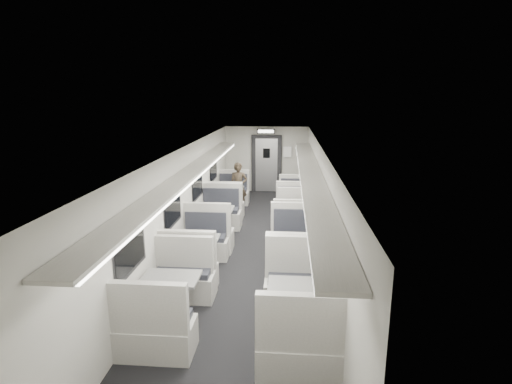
% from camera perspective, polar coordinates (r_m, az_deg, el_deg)
% --- Properties ---
extents(room, '(3.24, 12.24, 2.64)m').
position_cam_1_polar(room, '(8.84, -0.63, -1.42)').
color(room, black).
rests_on(room, ground).
extents(booth_left_a, '(1.02, 2.08, 1.11)m').
position_cam_1_polar(booth_left_a, '(12.42, -3.78, -0.94)').
color(booth_left_a, beige).
rests_on(booth_left_a, room).
extents(booth_left_b, '(1.10, 2.23, 1.19)m').
position_cam_1_polar(booth_left_b, '(10.05, -5.85, -4.39)').
color(booth_left_b, beige).
rests_on(booth_left_b, room).
extents(booth_left_c, '(1.03, 2.10, 1.12)m').
position_cam_1_polar(booth_left_c, '(8.23, -8.36, -8.81)').
color(booth_left_c, beige).
rests_on(booth_left_c, room).
extents(booth_left_d, '(1.08, 2.19, 1.17)m').
position_cam_1_polar(booth_left_d, '(6.62, -12.01, -14.69)').
color(booth_left_d, beige).
rests_on(booth_left_d, room).
extents(booth_right_a, '(0.97, 1.96, 1.05)m').
position_cam_1_polar(booth_right_a, '(12.00, 5.50, -1.62)').
color(booth_right_a, beige).
rests_on(booth_right_a, room).
extents(booth_right_b, '(1.06, 2.16, 1.15)m').
position_cam_1_polar(booth_right_b, '(10.44, 5.61, -3.76)').
color(booth_right_b, beige).
rests_on(booth_right_b, room).
extents(booth_right_c, '(1.13, 2.30, 1.23)m').
position_cam_1_polar(booth_right_c, '(7.99, 5.88, -9.17)').
color(booth_right_c, beige).
rests_on(booth_right_c, room).
extents(booth_right_d, '(1.14, 2.30, 1.23)m').
position_cam_1_polar(booth_right_d, '(6.18, 6.24, -16.40)').
color(booth_right_d, beige).
rests_on(booth_right_d, room).
extents(passenger, '(0.56, 0.38, 1.50)m').
position_cam_1_polar(passenger, '(12.30, -2.52, 0.75)').
color(passenger, black).
rests_on(passenger, room).
extents(window_a, '(0.02, 1.18, 0.84)m').
position_cam_1_polar(window_a, '(12.30, -6.09, 3.53)').
color(window_a, black).
rests_on(window_a, room).
extents(window_b, '(0.02, 1.18, 0.84)m').
position_cam_1_polar(window_b, '(10.19, -8.36, 1.34)').
color(window_b, black).
rests_on(window_b, room).
extents(window_c, '(0.02, 1.18, 0.84)m').
position_cam_1_polar(window_c, '(8.13, -11.80, -1.98)').
color(window_c, black).
rests_on(window_c, room).
extents(window_d, '(0.02, 1.18, 0.84)m').
position_cam_1_polar(window_d, '(6.16, -17.54, -7.46)').
color(window_d, black).
rests_on(window_d, room).
extents(luggage_rack_left, '(0.46, 10.40, 0.09)m').
position_cam_1_polar(luggage_rack_left, '(8.59, -9.12, 2.87)').
color(luggage_rack_left, beige).
rests_on(luggage_rack_left, room).
extents(luggage_rack_right, '(0.46, 10.40, 0.09)m').
position_cam_1_polar(luggage_rack_right, '(8.36, 7.70, 2.62)').
color(luggage_rack_right, beige).
rests_on(luggage_rack_right, room).
extents(vestibule_door, '(1.10, 0.13, 2.10)m').
position_cam_1_polar(vestibule_door, '(14.66, 1.51, 4.01)').
color(vestibule_door, black).
rests_on(vestibule_door, room).
extents(exit_sign, '(0.62, 0.12, 0.16)m').
position_cam_1_polar(exit_sign, '(14.02, 1.43, 8.68)').
color(exit_sign, black).
rests_on(exit_sign, room).
extents(wall_notice, '(0.32, 0.02, 0.40)m').
position_cam_1_polar(wall_notice, '(14.56, 4.48, 5.74)').
color(wall_notice, white).
rests_on(wall_notice, room).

